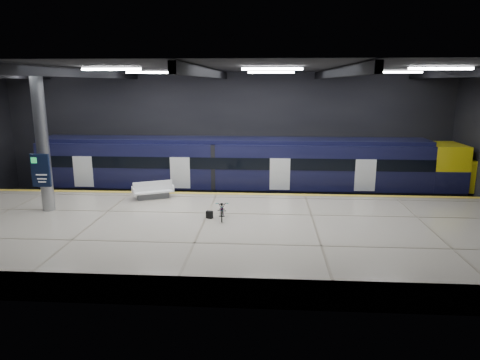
{
  "coord_description": "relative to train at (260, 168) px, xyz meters",
  "views": [
    {
      "loc": [
        2.83,
        -20.85,
        7.3
      ],
      "look_at": [
        1.4,
        1.5,
        2.2
      ],
      "focal_mm": 32.0,
      "sensor_mm": 36.0,
      "label": 1
    }
  ],
  "objects": [
    {
      "name": "train",
      "position": [
        0.0,
        0.0,
        0.0
      ],
      "size": [
        29.4,
        2.84,
        3.79
      ],
      "color": "black",
      "rests_on": "ground"
    },
    {
      "name": "info_column",
      "position": [
        -10.41,
        -6.52,
        2.4
      ],
      "size": [
        0.9,
        0.78,
        6.9
      ],
      "color": "#9EA0A5",
      "rests_on": "platform"
    },
    {
      "name": "bicycle",
      "position": [
        -1.63,
        -7.34,
        -0.51
      ],
      "size": [
        0.76,
        1.74,
        0.89
      ],
      "primitive_type": "imported",
      "rotation": [
        0.0,
        0.0,
        0.1
      ],
      "color": "#99999E",
      "rests_on": "platform"
    },
    {
      "name": "safety_strip",
      "position": [
        -2.41,
        -2.75,
        -0.95
      ],
      "size": [
        30.0,
        0.4,
        0.01
      ],
      "primitive_type": "cube",
      "color": "yellow",
      "rests_on": "platform"
    },
    {
      "name": "bench",
      "position": [
        -5.78,
        -4.02,
        -0.62
      ],
      "size": [
        2.37,
        1.74,
        0.97
      ],
      "rotation": [
        0.0,
        0.0,
        0.43
      ],
      "color": "#595B60",
      "rests_on": "platform"
    },
    {
      "name": "rails",
      "position": [
        -2.41,
        0.0,
        -1.98
      ],
      "size": [
        30.0,
        1.52,
        0.16
      ],
      "color": "gray",
      "rests_on": "ground"
    },
    {
      "name": "room_shell",
      "position": [
        -2.41,
        -5.49,
        3.66
      ],
      "size": [
        30.1,
        16.1,
        8.05
      ],
      "color": "black",
      "rests_on": "ground"
    },
    {
      "name": "ground",
      "position": [
        -2.41,
        -5.5,
        -2.06
      ],
      "size": [
        30.0,
        30.0,
        0.0
      ],
      "primitive_type": "plane",
      "color": "black",
      "rests_on": "ground"
    },
    {
      "name": "platform",
      "position": [
        -2.41,
        -8.0,
        -1.51
      ],
      "size": [
        30.0,
        11.0,
        1.1
      ],
      "primitive_type": "cube",
      "color": "beige",
      "rests_on": "ground"
    },
    {
      "name": "pannier_bag",
      "position": [
        -2.23,
        -7.34,
        -0.78
      ],
      "size": [
        0.34,
        0.27,
        0.35
      ],
      "primitive_type": "cube",
      "rotation": [
        0.0,
        0.0,
        -0.34
      ],
      "color": "black",
      "rests_on": "platform"
    }
  ]
}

